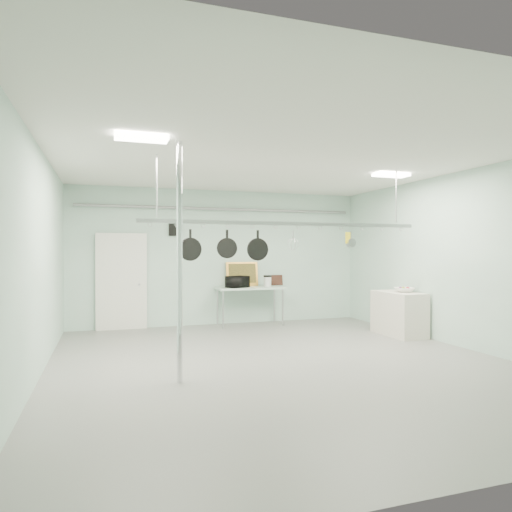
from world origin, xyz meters
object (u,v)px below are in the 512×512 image
object	(u,v)px
skillet_mid	(227,244)
chrome_pole	(180,262)
side_cabinet	(399,314)
fruit_bowl	(404,290)
skillet_left	(190,245)
skillet_right	(258,245)
coffee_canister	(267,282)
microwave	(237,282)
pot_rack	(287,222)
prep_table	(250,290)

from	to	relation	value
skillet_mid	chrome_pole	bearing A→B (deg)	-114.97
side_cabinet	fruit_bowl	distance (m)	0.51
skillet_left	skillet_right	world-z (taller)	same
side_cabinet	chrome_pole	bearing A→B (deg)	-157.59
skillet_left	skillet_mid	size ratio (longest dim) A/B	1.09
coffee_canister	fruit_bowl	bearing A→B (deg)	-45.50
microwave	skillet_mid	bearing A→B (deg)	47.15
pot_rack	skillet_left	size ratio (longest dim) A/B	9.75
fruit_bowl	skillet_right	size ratio (longest dim) A/B	0.82
skillet_left	fruit_bowl	bearing A→B (deg)	7.03
pot_rack	microwave	size ratio (longest dim) A/B	9.93
chrome_pole	skillet_right	bearing A→B (deg)	32.88
microwave	skillet_right	xyz separation A→B (m)	(-0.57, -3.19, 0.80)
prep_table	side_cabinet	size ratio (longest dim) A/B	1.33
prep_table	fruit_bowl	size ratio (longest dim) A/B	4.02
side_cabinet	coffee_canister	xyz separation A→B (m)	(-2.13, 2.15, 0.57)
microwave	skillet_right	bearing A→B (deg)	55.72
chrome_pole	prep_table	world-z (taller)	chrome_pole
fruit_bowl	skillet_left	world-z (taller)	skillet_left
pot_rack	coffee_canister	world-z (taller)	pot_rack
chrome_pole	prep_table	distance (m)	4.85
microwave	skillet_left	bearing A→B (deg)	38.34
skillet_left	skillet_right	size ratio (longest dim) A/B	1.01
prep_table	side_cabinet	distance (m)	3.39
pot_rack	microwave	xyz separation A→B (m)	(0.06, 3.19, -1.19)
prep_table	pot_rack	distance (m)	3.61
chrome_pole	skillet_left	world-z (taller)	chrome_pole
prep_table	fruit_bowl	world-z (taller)	fruit_bowl
chrome_pole	prep_table	xyz separation A→B (m)	(2.30, 4.20, -0.77)
skillet_left	skillet_mid	distance (m)	0.58
microwave	skillet_right	world-z (taller)	skillet_right
prep_table	skillet_mid	world-z (taller)	skillet_mid
fruit_bowl	side_cabinet	bearing A→B (deg)	128.16
skillet_right	skillet_left	bearing A→B (deg)	179.12
pot_rack	fruit_bowl	world-z (taller)	pot_rack
fruit_bowl	skillet_right	world-z (taller)	skillet_right
coffee_canister	pot_rack	bearing A→B (deg)	-104.18
coffee_canister	microwave	bearing A→B (deg)	-175.22
microwave	skillet_mid	distance (m)	3.46
microwave	coffee_canister	bearing A→B (deg)	160.62
side_cabinet	coffee_canister	world-z (taller)	coffee_canister
coffee_canister	skillet_mid	bearing A→B (deg)	-119.50
prep_table	skillet_mid	bearing A→B (deg)	-113.24
chrome_pole	skillet_right	world-z (taller)	chrome_pole
coffee_canister	prep_table	bearing A→B (deg)	173.05
chrome_pole	pot_rack	bearing A→B (deg)	25.35
skillet_left	skillet_mid	xyz separation A→B (m)	(0.58, 0.00, 0.02)
chrome_pole	microwave	bearing A→B (deg)	64.36
fruit_bowl	skillet_left	distance (m)	4.81
skillet_right	microwave	bearing A→B (deg)	79.00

